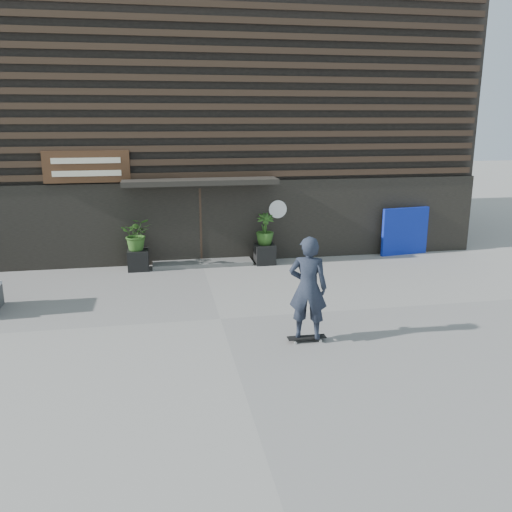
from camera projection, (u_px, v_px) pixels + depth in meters
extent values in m
plane|color=gray|center=(220.00, 319.00, 11.93)|extent=(80.00, 80.00, 0.00)
cube|color=#52524F|center=(202.00, 263.00, 16.29)|extent=(3.00, 0.80, 0.12)
cube|color=black|center=(138.00, 260.00, 15.70)|extent=(0.60, 0.60, 0.60)
imported|color=#2D591E|center=(137.00, 234.00, 15.51)|extent=(0.86, 0.75, 0.96)
cube|color=black|center=(265.00, 254.00, 16.37)|extent=(0.60, 0.60, 0.60)
imported|color=#2D591E|center=(265.00, 229.00, 16.18)|extent=(0.54, 0.54, 0.96)
cube|color=#0B1D98|center=(405.00, 231.00, 17.37)|extent=(1.65, 0.34, 1.54)
cube|color=black|center=(188.00, 127.00, 20.44)|extent=(18.00, 10.00, 8.00)
cube|color=black|center=(201.00, 222.00, 16.31)|extent=(18.00, 0.12, 2.50)
cube|color=#38281E|center=(199.00, 175.00, 15.89)|extent=(17.60, 0.08, 0.18)
cube|color=#38281E|center=(199.00, 162.00, 15.79)|extent=(17.60, 0.08, 0.18)
cube|color=#38281E|center=(199.00, 148.00, 15.70)|extent=(17.60, 0.08, 0.18)
cube|color=#38281E|center=(198.00, 135.00, 15.60)|extent=(17.60, 0.08, 0.18)
cube|color=#38281E|center=(198.00, 121.00, 15.50)|extent=(17.60, 0.08, 0.18)
cube|color=#38281E|center=(198.00, 107.00, 15.40)|extent=(17.60, 0.08, 0.18)
cube|color=#38281E|center=(197.00, 92.00, 15.30)|extent=(17.60, 0.08, 0.18)
cube|color=#38281E|center=(197.00, 78.00, 15.20)|extent=(17.60, 0.08, 0.18)
cube|color=#38281E|center=(196.00, 64.00, 15.10)|extent=(17.60, 0.08, 0.18)
cube|color=#38281E|center=(196.00, 49.00, 15.01)|extent=(17.60, 0.08, 0.18)
cube|color=#38281E|center=(196.00, 34.00, 14.91)|extent=(17.60, 0.08, 0.18)
cube|color=#38281E|center=(195.00, 19.00, 14.81)|extent=(17.60, 0.08, 0.18)
cube|color=#38281E|center=(195.00, 3.00, 14.71)|extent=(17.60, 0.08, 0.18)
cube|color=black|center=(201.00, 182.00, 15.57)|extent=(4.50, 1.00, 0.15)
cube|color=black|center=(200.00, 225.00, 16.49)|extent=(2.40, 0.30, 2.30)
cube|color=#38281E|center=(201.00, 226.00, 16.32)|extent=(0.06, 0.10, 2.30)
cube|color=#472B19|center=(87.00, 167.00, 15.18)|extent=(2.40, 0.10, 0.90)
cube|color=beige|center=(86.00, 161.00, 15.07)|extent=(1.90, 0.02, 0.16)
cube|color=beige|center=(87.00, 173.00, 15.16)|extent=(1.90, 0.02, 0.16)
cylinder|color=white|center=(278.00, 209.00, 16.57)|extent=(0.56, 0.03, 0.56)
cube|color=black|center=(307.00, 337.00, 10.71)|extent=(0.78, 0.20, 0.02)
cylinder|color=#B0B0AB|center=(295.00, 343.00, 10.58)|extent=(0.06, 0.03, 0.06)
cylinder|color=#B3B3AE|center=(293.00, 339.00, 10.77)|extent=(0.06, 0.03, 0.06)
cylinder|color=#BBBBB6|center=(321.00, 341.00, 10.68)|extent=(0.06, 0.03, 0.06)
cylinder|color=#BABBB6|center=(318.00, 337.00, 10.87)|extent=(0.06, 0.03, 0.06)
imported|color=black|center=(308.00, 288.00, 10.45)|extent=(0.88, 0.72, 2.07)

